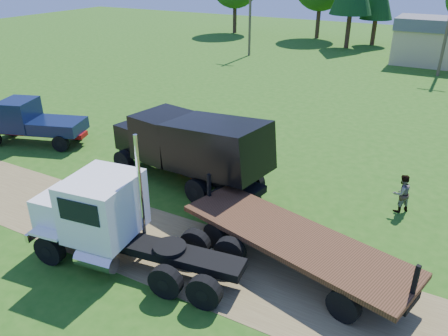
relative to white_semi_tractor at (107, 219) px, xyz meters
The scene contains 10 objects.
ground 2.94m from the white_semi_tractor, 37.38° to the left, with size 140.00×140.00×0.00m, color #215312.
dirt_track 2.93m from the white_semi_tractor, 37.38° to the left, with size 120.00×4.20×0.01m, color brown.
white_semi_tractor is the anchor object (origin of this frame).
black_dump_truck 6.35m from the white_semi_tractor, 94.43° to the left, with size 8.96×4.00×3.80m.
navy_truck 13.44m from the white_semi_tractor, 152.14° to the left, with size 6.18×3.84×2.63m.
orange_pickup 8.28m from the white_semi_tractor, 99.81° to the left, with size 2.31×5.02×1.39m, color #F25A0B.
flatbed_trailer 6.70m from the white_semi_tractor, 25.18° to the left, with size 9.03×4.68×2.22m.
spectator_b 12.38m from the white_semi_tractor, 44.53° to the left, with size 0.85×0.66×1.74m, color #999999.
tan_shed 41.90m from the white_semi_tractor, 81.86° to the left, with size 6.20×5.40×4.70m.
utility_poles 37.45m from the white_semi_tractor, 77.74° to the left, with size 42.20×0.28×9.00m.
Camera 1 is at (8.16, -11.05, 10.05)m, focal length 35.00 mm.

